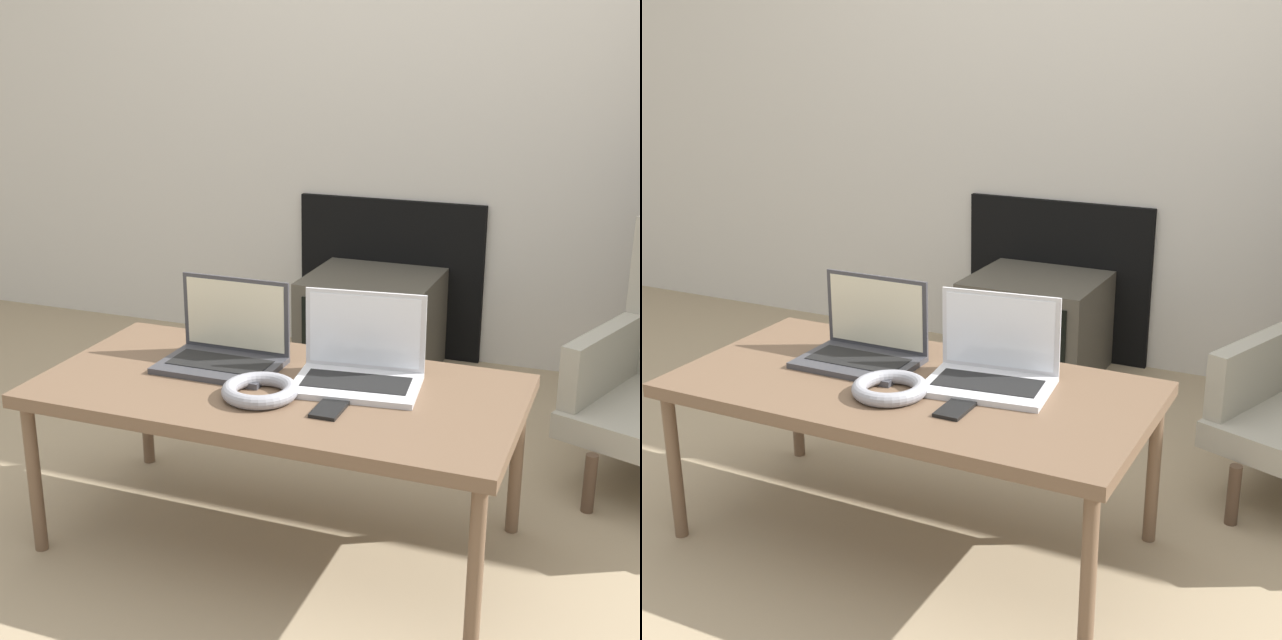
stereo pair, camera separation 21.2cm
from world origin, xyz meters
TOP-DOWN VIEW (x-y plane):
  - ground_plane at (0.00, 0.00)m, footprint 14.00×14.00m
  - wall_back at (-0.00, 1.75)m, footprint 7.00×0.08m
  - table at (0.00, 0.15)m, footprint 1.25×0.63m
  - laptop_left at (-0.20, 0.25)m, footprint 0.32×0.22m
  - laptop_right at (0.19, 0.25)m, footprint 0.35×0.26m
  - headphones at (-0.01, 0.06)m, footprint 0.19×0.19m
  - phone at (0.18, 0.06)m, footprint 0.07×0.14m
  - tv at (-0.17, 1.47)m, footprint 0.51×0.47m

SIDE VIEW (x-z plane):
  - ground_plane at x=0.00m, z-range 0.00..0.00m
  - tv at x=-0.17m, z-range 0.00..0.40m
  - table at x=0.00m, z-range 0.20..0.65m
  - phone at x=0.18m, z-range 0.46..0.47m
  - headphones at x=-0.01m, z-range 0.46..0.50m
  - laptop_left at x=-0.20m, z-range 0.40..0.63m
  - laptop_right at x=0.19m, z-range 0.40..0.63m
  - wall_back at x=0.00m, z-range -0.01..2.59m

